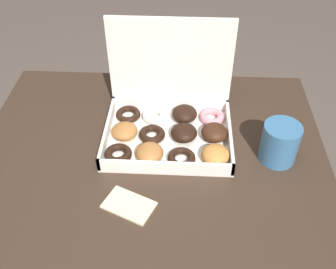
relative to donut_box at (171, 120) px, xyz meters
name	(u,v)px	position (x,y,z in m)	size (l,w,h in m)	color
dining_table	(151,191)	(-0.05, -0.10, -0.18)	(0.92, 0.77, 0.77)	#38281E
donut_box	(171,120)	(0.00, 0.00, 0.00)	(0.33, 0.27, 0.29)	silver
coffee_mug	(280,142)	(0.27, -0.08, 0.01)	(0.09, 0.09, 0.10)	teal
paper_napkin	(129,205)	(-0.08, -0.25, -0.04)	(0.13, 0.11, 0.01)	beige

